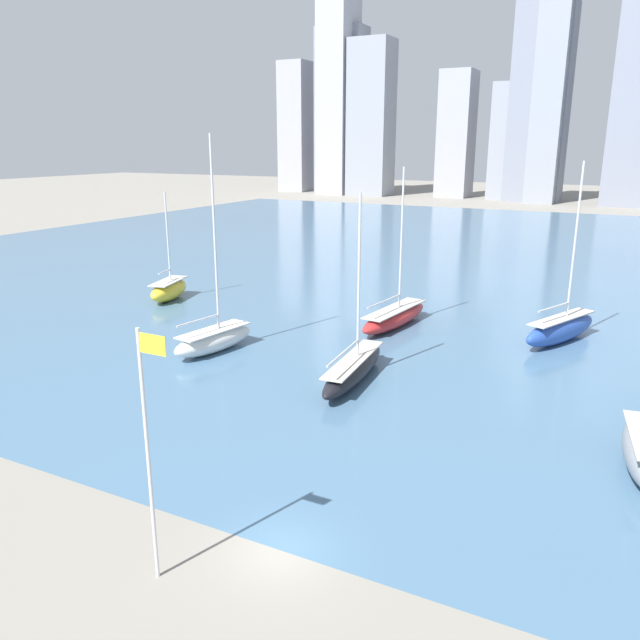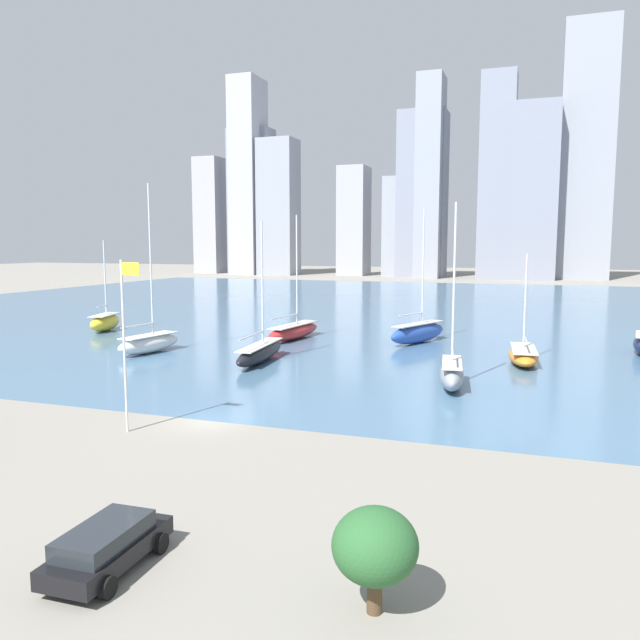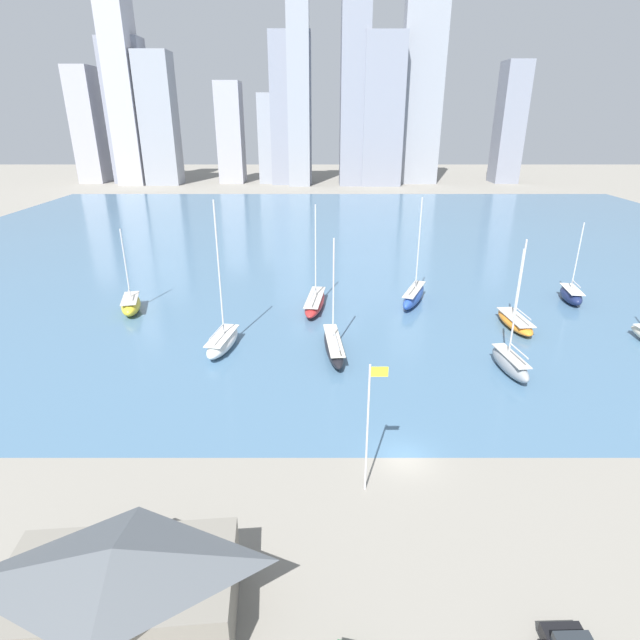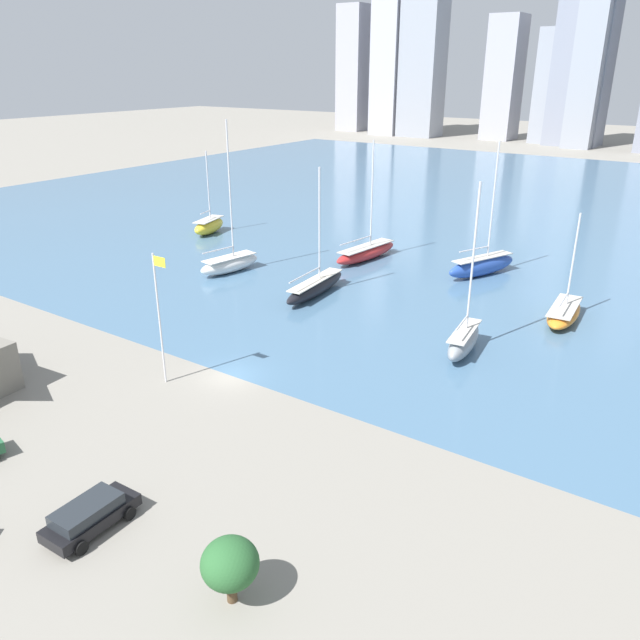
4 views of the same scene
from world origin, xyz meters
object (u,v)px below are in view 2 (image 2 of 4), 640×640
flag_pole (125,339)px  sailboat_orange (523,355)px  sailboat_blue (418,332)px  sailboat_yellow (105,322)px  sailboat_white (149,342)px  parked_wagon_black (107,545)px  sailboat_red (294,331)px  sailboat_gray (452,373)px  sailboat_black (260,352)px

flag_pole → sailboat_orange: 36.14m
sailboat_orange → sailboat_blue: sailboat_blue is taller
sailboat_yellow → sailboat_blue: 38.46m
sailboat_white → parked_wagon_black: bearing=-47.7°
parked_wagon_black → sailboat_red: bearing=103.0°
sailboat_orange → sailboat_blue: size_ratio=0.68×
sailboat_yellow → sailboat_red: size_ratio=0.80×
sailboat_gray → sailboat_black: bearing=157.8°
flag_pole → sailboat_black: (-1.73, 21.82, -4.48)m
sailboat_black → sailboat_orange: size_ratio=1.30×
sailboat_red → sailboat_blue: size_ratio=0.96×
sailboat_orange → sailboat_yellow: bearing=169.8°
sailboat_yellow → sailboat_orange: bearing=-19.9°
sailboat_orange → flag_pole: bearing=-130.1°
sailboat_orange → sailboat_white: bearing=-173.9°
flag_pole → sailboat_blue: size_ratio=0.68×
sailboat_gray → parked_wagon_black: (-7.29, -30.32, -0.27)m
sailboat_yellow → sailboat_black: sailboat_black is taller
sailboat_gray → sailboat_black: size_ratio=1.08×
sailboat_orange → parked_wagon_black: size_ratio=2.04×
parked_wagon_black → sailboat_blue: bearing=87.2°
sailboat_gray → sailboat_black: (-17.83, 4.62, -0.21)m
sailboat_white → sailboat_black: bearing=5.8°
sailboat_red → sailboat_yellow: bearing=-169.6°
sailboat_white → sailboat_red: bearing=61.6°
sailboat_gray → sailboat_red: 27.24m
sailboat_white → sailboat_yellow: size_ratio=1.48×
sailboat_blue → flag_pole: bearing=-81.8°
flag_pole → sailboat_blue: sailboat_blue is taller
sailboat_black → sailboat_blue: size_ratio=0.88×
sailboat_gray → sailboat_orange: size_ratio=1.40×
sailboat_gray → sailboat_red: bearing=129.7°
sailboat_orange → sailboat_black: bearing=-166.5°
sailboat_orange → sailboat_gray: bearing=-116.5°
sailboat_gray → parked_wagon_black: bearing=-111.2°
flag_pole → parked_wagon_black: (8.81, -13.12, -4.54)m
sailboat_red → parked_wagon_black: bearing=-68.4°
sailboat_white → sailboat_orange: size_ratio=1.68×
sailboat_gray → sailboat_blue: bearing=99.4°
flag_pole → sailboat_blue: (9.86, 37.58, -4.22)m
flag_pole → sailboat_black: size_ratio=0.77×
sailboat_gray → parked_wagon_black: size_ratio=2.85×
sailboat_black → parked_wagon_black: size_ratio=2.64×
flag_pole → sailboat_red: sailboat_red is taller
sailboat_yellow → sailboat_red: sailboat_red is taller
sailboat_white → parked_wagon_black: sailboat_white is taller
sailboat_yellow → parked_wagon_black: size_ratio=2.31×
sailboat_orange → parked_wagon_black: 43.91m
parked_wagon_black → sailboat_gray: bearing=74.9°
sailboat_gray → parked_wagon_black: sailboat_gray is taller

